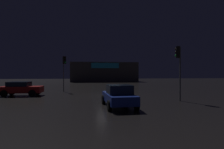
{
  "coord_description": "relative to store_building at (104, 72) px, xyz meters",
  "views": [
    {
      "loc": [
        -2.3,
        -18.8,
        2.26
      ],
      "look_at": [
        1.16,
        6.34,
        2.1
      ],
      "focal_mm": 30.22,
      "sensor_mm": 36.0,
      "label": 1
    }
  ],
  "objects": [
    {
      "name": "traffic_signal_opposite",
      "position": [
        2.66,
        -37.09,
        0.7
      ],
      "size": [
        0.43,
        0.41,
        4.47
      ],
      "color": "#595B60",
      "rests_on": "ground"
    },
    {
      "name": "store_building",
      "position": [
        0.0,
        0.0,
        0.0
      ],
      "size": [
        17.71,
        7.31,
        5.19
      ],
      "color": "#4C4742",
      "rests_on": "ground"
    },
    {
      "name": "car_far",
      "position": [
        -2.67,
        -39.13,
        -1.86
      ],
      "size": [
        2.06,
        4.13,
        1.49
      ],
      "color": "navy",
      "rests_on": "ground"
    },
    {
      "name": "traffic_signal_main",
      "position": [
        -7.49,
        -27.94,
        0.76
      ],
      "size": [
        0.42,
        0.42,
        4.34
      ],
      "color": "#595B60",
      "rests_on": "ground"
    },
    {
      "name": "car_near",
      "position": [
        -11.3,
        -31.73,
        -1.85
      ],
      "size": [
        4.05,
        2.08,
        1.42
      ],
      "color": "#A51414",
      "rests_on": "ground"
    },
    {
      "name": "ground_plane",
      "position": [
        -2.54,
        -32.8,
        -2.6
      ],
      "size": [
        120.0,
        120.0,
        0.0
      ],
      "primitive_type": "plane",
      "color": "black"
    }
  ]
}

